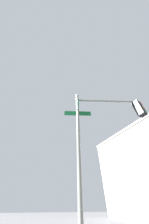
{
  "coord_description": "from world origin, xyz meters",
  "views": [
    {
      "loc": [
        -4.09,
        -8.54,
        1.09
      ],
      "look_at": [
        -6.57,
        -7.21,
        3.72
      ],
      "focal_mm": 16.66,
      "sensor_mm": 36.0,
      "label": 1
    }
  ],
  "objects": [
    {
      "name": "traffic_signal_near",
      "position": [
        -6.26,
        -5.74,
        3.72
      ],
      "size": [
        1.84,
        3.2,
        5.22
      ],
      "color": "slate",
      "rests_on": "ground_plane"
    }
  ]
}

